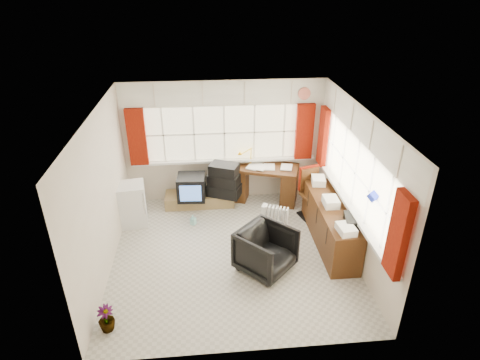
# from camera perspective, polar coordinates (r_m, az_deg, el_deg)

# --- Properties ---
(ground) EXTENTS (4.00, 4.00, 0.00)m
(ground) POSITION_cam_1_polar(r_m,az_deg,el_deg) (6.99, -1.06, -10.43)
(ground) COLOR beige
(ground) RESTS_ON ground
(room_walls) EXTENTS (4.00, 4.00, 4.00)m
(room_walls) POSITION_cam_1_polar(r_m,az_deg,el_deg) (6.18, -1.18, 0.62)
(room_walls) COLOR beige
(room_walls) RESTS_ON ground
(window_back) EXTENTS (3.70, 0.12, 3.60)m
(window_back) POSITION_cam_1_polar(r_m,az_deg,el_deg) (8.17, -2.16, 3.27)
(window_back) COLOR #FFF3C9
(window_back) RESTS_ON room_walls
(window_right) EXTENTS (0.12, 3.70, 3.60)m
(window_right) POSITION_cam_1_polar(r_m,az_deg,el_deg) (6.85, 15.33, -2.87)
(window_right) COLOR #FFF3C9
(window_right) RESTS_ON room_walls
(curtains) EXTENTS (3.83, 3.83, 1.15)m
(curtains) POSITION_cam_1_polar(r_m,az_deg,el_deg) (7.15, 5.70, 3.94)
(curtains) COLOR maroon
(curtains) RESTS_ON room_walls
(overhead_cabinets) EXTENTS (3.98, 3.98, 0.48)m
(overhead_cabinets) POSITION_cam_1_polar(r_m,az_deg,el_deg) (6.93, 6.37, 10.17)
(overhead_cabinets) COLOR white
(overhead_cabinets) RESTS_ON room_walls
(desk) EXTENTS (1.46, 1.03, 0.80)m
(desk) POSITION_cam_1_polar(r_m,az_deg,el_deg) (8.35, 3.57, -0.19)
(desk) COLOR #482A10
(desk) RESTS_ON ground
(desk_lamp) EXTENTS (0.16, 0.14, 0.39)m
(desk_lamp) POSITION_cam_1_polar(r_m,az_deg,el_deg) (8.15, 1.57, 3.89)
(desk_lamp) COLOR yellow
(desk_lamp) RESTS_ON desk
(task_chair) EXTENTS (0.53, 0.55, 1.01)m
(task_chair) POSITION_cam_1_polar(r_m,az_deg,el_deg) (7.88, 9.96, -1.45)
(task_chair) COLOR black
(task_chair) RESTS_ON ground
(office_chair) EXTENTS (1.12, 1.12, 0.73)m
(office_chair) POSITION_cam_1_polar(r_m,az_deg,el_deg) (6.47, 3.69, -9.96)
(office_chair) COLOR black
(office_chair) RESTS_ON ground
(radiator) EXTENTS (0.46, 0.32, 0.63)m
(radiator) POSITION_cam_1_polar(r_m,az_deg,el_deg) (7.26, 5.13, -6.40)
(radiator) COLOR white
(radiator) RESTS_ON ground
(credenza) EXTENTS (0.50, 2.00, 0.85)m
(credenza) POSITION_cam_1_polar(r_m,az_deg,el_deg) (7.23, 12.66, -6.00)
(credenza) COLOR #482A10
(credenza) RESTS_ON ground
(file_tray) EXTENTS (0.37, 0.43, 0.13)m
(file_tray) POSITION_cam_1_polar(r_m,az_deg,el_deg) (6.60, 15.95, -5.54)
(file_tray) COLOR black
(file_tray) RESTS_ON credenza
(tv_bench) EXTENTS (1.40, 0.50, 0.25)m
(tv_bench) POSITION_cam_1_polar(r_m,az_deg,el_deg) (8.34, -5.75, -2.67)
(tv_bench) COLOR tan
(tv_bench) RESTS_ON ground
(crt_tv) EXTENTS (0.57, 0.54, 0.49)m
(crt_tv) POSITION_cam_1_polar(r_m,az_deg,el_deg) (8.01, -6.92, -1.04)
(crt_tv) COLOR black
(crt_tv) RESTS_ON tv_bench
(hifi_stack) EXTENTS (0.76, 0.63, 0.68)m
(hifi_stack) POSITION_cam_1_polar(r_m,az_deg,el_deg) (8.05, -2.25, -0.11)
(hifi_stack) COLOR black
(hifi_stack) RESTS_ON tv_bench
(mini_fridge) EXTENTS (0.55, 0.55, 0.83)m
(mini_fridge) POSITION_cam_1_polar(r_m,az_deg,el_deg) (7.81, -15.05, -3.35)
(mini_fridge) COLOR white
(mini_fridge) RESTS_ON ground
(spray_bottle_a) EXTENTS (0.13, 0.13, 0.29)m
(spray_bottle_a) POSITION_cam_1_polar(r_m,az_deg,el_deg) (8.34, -7.68, -2.64)
(spray_bottle_a) COLOR white
(spray_bottle_a) RESTS_ON ground
(spray_bottle_b) EXTENTS (0.13, 0.13, 0.20)m
(spray_bottle_b) POSITION_cam_1_polar(r_m,az_deg,el_deg) (7.71, -6.69, -5.64)
(spray_bottle_b) COLOR #93DBD6
(spray_bottle_b) RESTS_ON ground
(flower_vase) EXTENTS (0.26, 0.26, 0.39)m
(flower_vase) POSITION_cam_1_polar(r_m,az_deg,el_deg) (5.91, -18.51, -18.21)
(flower_vase) COLOR black
(flower_vase) RESTS_ON ground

